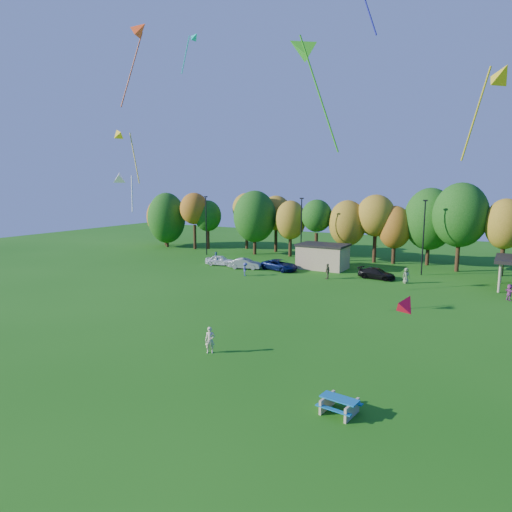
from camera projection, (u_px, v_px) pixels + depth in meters
The scene contains 22 objects.
ground at pixel (227, 413), 22.07m from camera, with size 160.00×160.00×0.00m, color #19600F.
tree_line at pixel (408, 222), 60.70m from camera, with size 93.57×10.55×11.15m.
lamp_posts at pixel (424, 235), 54.65m from camera, with size 64.50×0.25×9.09m.
utility_building at pixel (323, 256), 59.31m from camera, with size 6.30×4.30×3.25m.
picnic_table at pixel (339, 404), 21.99m from camera, with size 1.99×1.72×0.79m.
kite_flyer at pixel (210, 340), 29.79m from camera, with size 0.64×0.42×1.75m, color beige.
car_a at pixel (220, 260), 61.87m from camera, with size 1.61×4.01×1.37m, color white.
car_b at pixel (245, 264), 59.27m from camera, with size 1.44×4.12×1.36m, color gray.
car_c at pixel (280, 265), 58.26m from camera, with size 2.29×4.97×1.38m, color #0B1747.
car_d at pixel (377, 273), 53.10m from camera, with size 1.76×4.32×1.25m, color black.
far_person_1 at pixel (328, 271), 53.01m from camera, with size 1.07×0.44×1.82m, color olive.
far_person_2 at pixel (216, 257), 64.05m from camera, with size 0.74×0.58×1.53m, color teal.
far_person_3 at pixel (509, 292), 43.28m from camera, with size 1.46×0.47×1.58m, color #973F87.
far_person_4 at pixel (406, 276), 50.67m from camera, with size 0.85×0.56×1.75m, color gray.
far_person_5 at pixel (245, 269), 54.84m from camera, with size 1.04×0.60×1.61m, color #464E9B.
kite_2 at pixel (194, 37), 49.54m from camera, with size 2.57×1.08×4.30m.
kite_3 at pixel (140, 30), 34.73m from camera, with size 3.67×1.91×6.35m.
kite_4 at pixel (119, 134), 42.34m from camera, with size 3.07×1.74×5.31m.
kite_5 at pixel (300, 48), 28.01m from camera, with size 4.20×3.04×7.54m.
kite_10 at pixel (406, 302), 23.23m from camera, with size 1.48×1.66×1.38m.
kite_11 at pixel (120, 177), 35.37m from camera, with size 1.87×1.99×3.48m.
kite_12 at pixel (501, 75), 24.66m from camera, with size 2.74×2.74×5.43m.
Camera 1 is at (11.41, -17.20, 11.00)m, focal length 32.00 mm.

